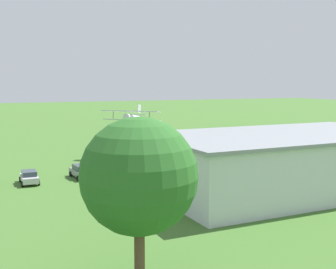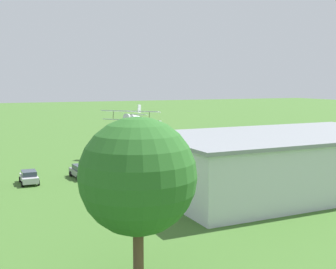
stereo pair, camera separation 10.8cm
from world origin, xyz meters
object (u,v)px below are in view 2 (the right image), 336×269
(car_grey, at_px, (81,171))
(car_silver, at_px, (29,177))
(car_white, at_px, (284,153))
(person_watching_takeoff, at_px, (130,160))
(biplane, at_px, (133,117))
(car_yellow, at_px, (131,169))
(hangar, at_px, (286,161))
(person_at_fence_line, at_px, (281,149))
(tree_behind_hangar_left, at_px, (138,176))

(car_grey, relative_size, car_silver, 1.15)
(car_white, height_order, person_watching_takeoff, person_watching_takeoff)
(biplane, height_order, car_yellow, biplane)
(hangar, xyz_separation_m, biplane, (8.84, -25.73, 3.26))
(car_white, height_order, car_silver, car_white)
(car_silver, distance_m, person_watching_takeoff, 15.41)
(person_at_fence_line, bearing_deg, car_silver, 7.35)
(biplane, height_order, tree_behind_hangar_left, tree_behind_hangar_left)
(car_grey, xyz_separation_m, tree_behind_hangar_left, (3.52, 30.25, 5.67))
(car_yellow, distance_m, person_at_fence_line, 28.99)
(hangar, bearing_deg, car_yellow, -45.21)
(car_silver, height_order, person_at_fence_line, person_at_fence_line)
(biplane, height_order, person_watching_takeoff, biplane)
(car_silver, relative_size, tree_behind_hangar_left, 0.40)
(person_at_fence_line, height_order, tree_behind_hangar_left, tree_behind_hangar_left)
(person_watching_takeoff, bearing_deg, car_yellow, 71.87)
(car_white, relative_size, person_at_fence_line, 2.44)
(hangar, height_order, person_watching_takeoff, hangar)
(car_grey, distance_m, person_at_fence_line, 34.64)
(hangar, height_order, car_yellow, hangar)
(car_white, relative_size, tree_behind_hangar_left, 0.44)
(car_silver, height_order, person_watching_takeoff, person_watching_takeoff)
(car_white, height_order, person_at_fence_line, person_at_fence_line)
(hangar, relative_size, tree_behind_hangar_left, 3.03)
(car_silver, bearing_deg, tree_behind_hangar_left, 95.34)
(biplane, bearing_deg, person_watching_takeoff, 66.49)
(car_white, bearing_deg, car_silver, 3.01)
(car_yellow, xyz_separation_m, person_watching_takeoff, (-2.09, -6.38, -0.03))
(car_grey, height_order, car_silver, car_grey)
(biplane, bearing_deg, tree_behind_hangar_left, 71.00)
(car_silver, bearing_deg, biplane, -146.05)
(hangar, relative_size, car_yellow, 7.26)
(person_at_fence_line, bearing_deg, car_grey, 7.67)
(biplane, bearing_deg, car_grey, 45.42)
(tree_behind_hangar_left, bearing_deg, hangar, -146.36)
(car_yellow, distance_m, car_grey, 6.15)
(car_silver, relative_size, person_at_fence_line, 2.24)
(car_white, xyz_separation_m, person_at_fence_line, (-1.91, -3.20, 0.08))
(car_white, height_order, car_grey, car_grey)
(biplane, relative_size, tree_behind_hangar_left, 0.82)
(car_white, relative_size, car_yellow, 1.05)
(car_yellow, distance_m, person_watching_takeoff, 6.71)
(car_grey, height_order, person_watching_takeoff, car_grey)
(hangar, distance_m, car_yellow, 19.23)
(tree_behind_hangar_left, bearing_deg, car_silver, -84.66)
(car_silver, bearing_deg, person_watching_takeoff, -158.81)
(car_white, bearing_deg, tree_behind_hangar_left, 41.38)
(car_grey, bearing_deg, hangar, 142.39)
(biplane, height_order, person_at_fence_line, biplane)
(car_yellow, xyz_separation_m, person_at_fence_line, (-28.35, -6.05, 0.05))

